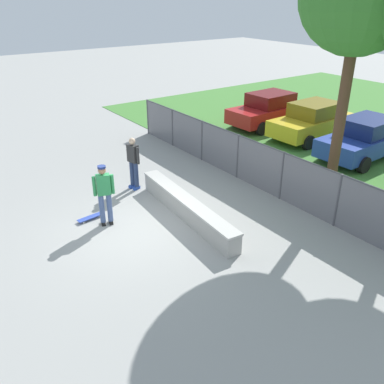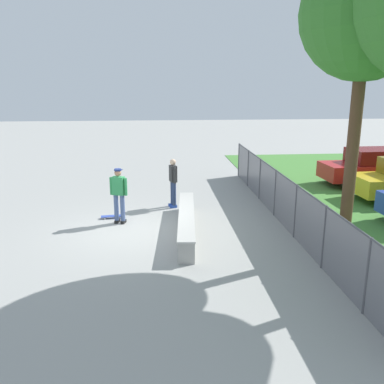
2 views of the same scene
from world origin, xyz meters
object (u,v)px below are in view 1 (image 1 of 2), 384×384
Objects in this scene: car_red at (268,110)px; car_blue at (365,139)px; skateboard at (90,217)px; concrete_ledge at (187,208)px; skateboarder at (104,192)px; car_yellow at (312,121)px; bystander at (133,161)px.

car_blue is at bearing -1.05° from car_red.
car_blue is (1.67, 11.05, 0.77)m from skateboard.
concrete_ledge is 6.00× the size of skateboard.
skateboarder reaches higher than car_yellow.
car_yellow is 9.23m from bystander.
bystander is (-2.72, -0.29, 0.70)m from concrete_ledge.
car_blue reaches higher than concrete_ledge.
skateboarder is 2.52m from bystander.
car_blue is at bearing 72.31° from bystander.
skateboarder is 0.43× the size of car_red.
car_red and car_yellow have the same top height.
car_yellow is (2.59, 0.21, 0.00)m from car_red.
car_yellow is at bearing 107.28° from concrete_ledge.
car_yellow is (-1.77, 11.08, -0.19)m from skateboarder.
concrete_ledge is at bearing 64.71° from skateboarder.
bystander reaches higher than car_red.
skateboarder is (-1.01, -2.14, 0.72)m from concrete_ledge.
skateboard is 0.19× the size of car_red.
bystander reaches higher than skateboard.
skateboard is at bearing -61.29° from bystander.
skateboard is (-0.54, -0.29, -0.96)m from skateboarder.
bystander is at bearing 118.71° from skateboard.
car_blue is at bearing 81.39° from skateboard.
concrete_ledge is 2.47m from skateboarder.
skateboarder is 1.01× the size of bystander.
concrete_ledge is 10.26m from car_red.
car_yellow reaches higher than skateboard.
car_blue is at bearing 84.01° from skateboarder.
skateboarder reaches higher than concrete_ledge.
car_yellow is at bearing 96.16° from skateboard.
skateboard is at bearing -83.84° from car_yellow.
car_red is 9.40m from bystander.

